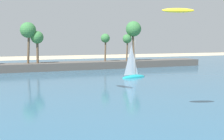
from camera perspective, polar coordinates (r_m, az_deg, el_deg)
sea at (r=59.76m, az=-18.36°, el=-1.00°), size 220.00×94.39×0.06m
sailboat_mid_bay at (r=52.98m, az=4.30°, el=-0.77°), size 5.46×2.67×7.60m
kite_aloft_low_near_shore at (r=26.15m, az=13.11°, el=11.57°), size 3.09×1.90×0.55m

